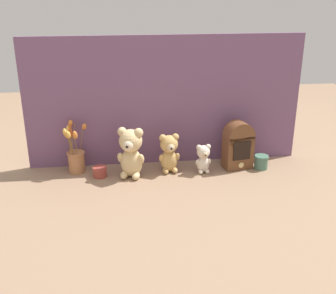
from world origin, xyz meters
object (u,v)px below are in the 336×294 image
object	(u,v)px
teddy_bear_large	(131,152)
vintage_radio	(238,144)
decorative_tin_tall	(100,172)
decorative_tin_short	(261,162)
teddy_bear_medium	(169,152)
flower_vase	(76,156)
teddy_bear_small	(203,158)

from	to	relation	value
teddy_bear_large	vintage_radio	xyz separation A→B (m)	(0.61, 0.05, -0.01)
decorative_tin_tall	decorative_tin_short	world-z (taller)	decorative_tin_short
vintage_radio	decorative_tin_tall	world-z (taller)	vintage_radio
teddy_bear_medium	teddy_bear_large	bearing A→B (deg)	-169.60
teddy_bear_large	decorative_tin_short	distance (m)	0.76
teddy_bear_medium	decorative_tin_tall	world-z (taller)	teddy_bear_medium
teddy_bear_medium	flower_vase	distance (m)	0.53
teddy_bear_large	decorative_tin_tall	world-z (taller)	teddy_bear_large
flower_vase	decorative_tin_short	bearing A→B (deg)	-4.07
teddy_bear_large	decorative_tin_short	xyz separation A→B (m)	(0.75, 0.02, -0.11)
teddy_bear_small	decorative_tin_tall	bearing A→B (deg)	178.66
flower_vase	decorative_tin_short	distance (m)	1.06
teddy_bear_small	vintage_radio	world-z (taller)	vintage_radio
teddy_bear_large	decorative_tin_tall	distance (m)	0.21
teddy_bear_small	vintage_radio	xyz separation A→B (m)	(0.21, 0.04, 0.06)
teddy_bear_medium	decorative_tin_short	world-z (taller)	teddy_bear_medium
teddy_bear_large	vintage_radio	size ratio (longest dim) A/B	1.02
teddy_bear_large	vintage_radio	bearing A→B (deg)	4.62
teddy_bear_medium	teddy_bear_small	bearing A→B (deg)	-9.84
decorative_tin_short	teddy_bear_large	bearing A→B (deg)	-178.31
flower_vase	decorative_tin_short	xyz separation A→B (m)	(1.05, -0.08, -0.06)
flower_vase	decorative_tin_tall	world-z (taller)	flower_vase
teddy_bear_small	decorative_tin_tall	world-z (taller)	teddy_bear_small
teddy_bear_large	vintage_radio	distance (m)	0.62
decorative_tin_tall	teddy_bear_medium	bearing A→B (deg)	2.83
teddy_bear_large	teddy_bear_small	bearing A→B (deg)	0.95
teddy_bear_medium	teddy_bear_small	size ratio (longest dim) A/B	1.34
vintage_radio	decorative_tin_tall	bearing A→B (deg)	-177.87
teddy_bear_medium	flower_vase	bearing A→B (deg)	173.70
teddy_bear_medium	flower_vase	world-z (taller)	flower_vase
teddy_bear_small	flower_vase	xyz separation A→B (m)	(-0.71, 0.09, 0.01)
decorative_tin_tall	decorative_tin_short	bearing A→B (deg)	0.11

